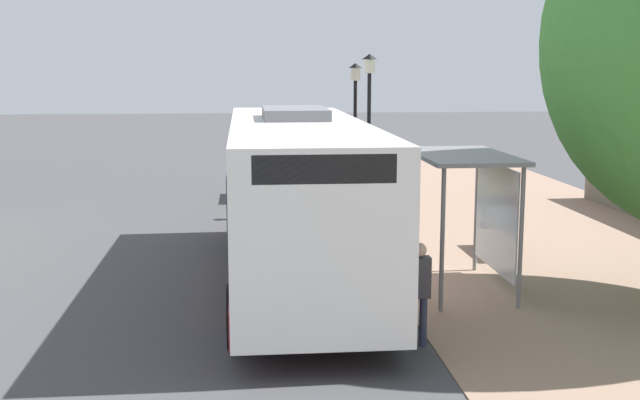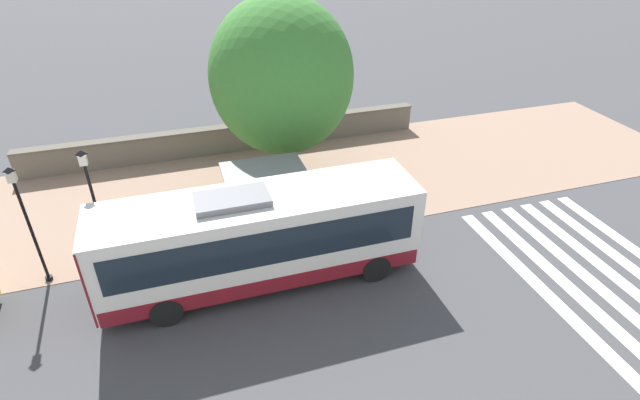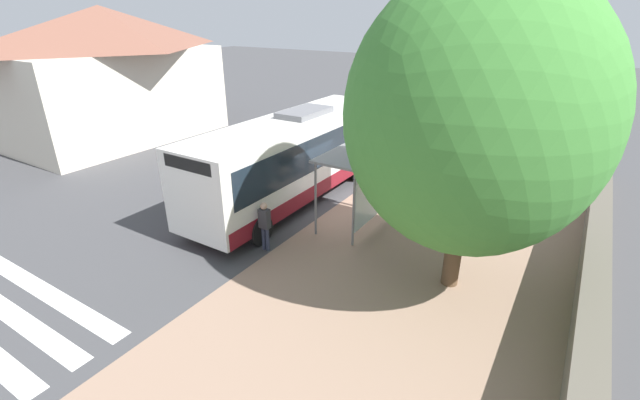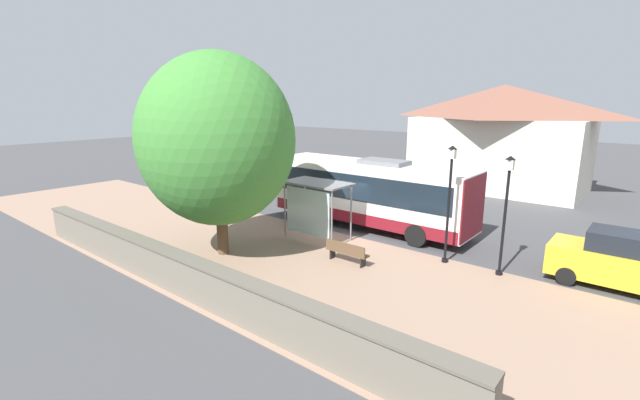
{
  "view_description": "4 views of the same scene",
  "coord_description": "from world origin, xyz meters",
  "px_view_note": "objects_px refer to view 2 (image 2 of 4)",
  "views": [
    {
      "loc": [
        2.89,
        15.08,
        4.31
      ],
      "look_at": [
        1.47,
        0.51,
        1.86
      ],
      "focal_mm": 45.0,
      "sensor_mm": 36.0,
      "label": 1
    },
    {
      "loc": [
        15.06,
        -2.64,
        11.39
      ],
      "look_at": [
        0.93,
        1.82,
        2.24
      ],
      "focal_mm": 28.0,
      "sensor_mm": 36.0,
      "label": 2
    },
    {
      "loc": [
        -7.55,
        12.45,
        7.0
      ],
      "look_at": [
        -0.67,
        1.52,
        1.26
      ],
      "focal_mm": 24.0,
      "sensor_mm": 36.0,
      "label": 3
    },
    {
      "loc": [
        -15.82,
        -11.73,
        6.3
      ],
      "look_at": [
        0.79,
        1.8,
        1.23
      ],
      "focal_mm": 24.0,
      "sensor_mm": 36.0,
      "label": 4
    }
  ],
  "objects_px": {
    "bench": "(189,206)",
    "street_lamp_near": "(95,202)",
    "bus": "(260,236)",
    "pedestrian": "(352,213)",
    "street_lamp_far": "(26,217)",
    "bus_shelter": "(262,176)",
    "shade_tree": "(282,76)"
  },
  "relations": [
    {
      "from": "bus_shelter",
      "to": "bench",
      "type": "xyz_separation_m",
      "value": [
        -1.49,
        -2.84,
        -1.72
      ]
    },
    {
      "from": "shade_tree",
      "to": "bench",
      "type": "bearing_deg",
      "value": -63.12
    },
    {
      "from": "street_lamp_far",
      "to": "pedestrian",
      "type": "bearing_deg",
      "value": 87.19
    },
    {
      "from": "bus",
      "to": "bench",
      "type": "bearing_deg",
      "value": -156.78
    },
    {
      "from": "street_lamp_near",
      "to": "street_lamp_far",
      "type": "relative_size",
      "value": 1.05
    },
    {
      "from": "pedestrian",
      "to": "shade_tree",
      "type": "height_order",
      "value": "shade_tree"
    },
    {
      "from": "bus_shelter",
      "to": "street_lamp_far",
      "type": "relative_size",
      "value": 0.69
    },
    {
      "from": "bus_shelter",
      "to": "bench",
      "type": "distance_m",
      "value": 3.64
    },
    {
      "from": "street_lamp_far",
      "to": "shade_tree",
      "type": "relative_size",
      "value": 0.54
    },
    {
      "from": "bus",
      "to": "pedestrian",
      "type": "distance_m",
      "value": 4.28
    },
    {
      "from": "bus_shelter",
      "to": "street_lamp_far",
      "type": "height_order",
      "value": "street_lamp_far"
    },
    {
      "from": "pedestrian",
      "to": "street_lamp_far",
      "type": "bearing_deg",
      "value": -92.81
    },
    {
      "from": "shade_tree",
      "to": "bus",
      "type": "bearing_deg",
      "value": -20.09
    },
    {
      "from": "bus",
      "to": "bus_shelter",
      "type": "distance_m",
      "value": 3.39
    },
    {
      "from": "street_lamp_near",
      "to": "shade_tree",
      "type": "distance_m",
      "value": 9.25
    },
    {
      "from": "bus",
      "to": "shade_tree",
      "type": "xyz_separation_m",
      "value": [
        -7.1,
        2.6,
        2.92
      ]
    },
    {
      "from": "shade_tree",
      "to": "pedestrian",
      "type": "bearing_deg",
      "value": 13.09
    },
    {
      "from": "bus_shelter",
      "to": "pedestrian",
      "type": "relative_size",
      "value": 1.85
    },
    {
      "from": "bench",
      "to": "street_lamp_near",
      "type": "xyz_separation_m",
      "value": [
        2.55,
        -2.95,
        2.25
      ]
    },
    {
      "from": "pedestrian",
      "to": "street_lamp_near",
      "type": "xyz_separation_m",
      "value": [
        -0.61,
        -8.87,
        1.77
      ]
    },
    {
      "from": "bus_shelter",
      "to": "pedestrian",
      "type": "bearing_deg",
      "value": 61.59
    },
    {
      "from": "bench",
      "to": "bus",
      "type": "bearing_deg",
      "value": 23.22
    },
    {
      "from": "bench",
      "to": "shade_tree",
      "type": "relative_size",
      "value": 0.23
    },
    {
      "from": "bench",
      "to": "street_lamp_near",
      "type": "distance_m",
      "value": 4.5
    },
    {
      "from": "bench",
      "to": "shade_tree",
      "type": "bearing_deg",
      "value": 116.88
    },
    {
      "from": "bus_shelter",
      "to": "bench",
      "type": "bearing_deg",
      "value": -117.65
    },
    {
      "from": "bench",
      "to": "shade_tree",
      "type": "xyz_separation_m",
      "value": [
        -2.35,
        4.64,
        4.24
      ]
    },
    {
      "from": "bus",
      "to": "street_lamp_far",
      "type": "xyz_separation_m",
      "value": [
        -2.14,
        -7.04,
        0.8
      ]
    },
    {
      "from": "bench",
      "to": "street_lamp_far",
      "type": "bearing_deg",
      "value": -62.4
    },
    {
      "from": "bus",
      "to": "street_lamp_far",
      "type": "height_order",
      "value": "street_lamp_far"
    },
    {
      "from": "bus",
      "to": "pedestrian",
      "type": "xyz_separation_m",
      "value": [
        -1.6,
        3.88,
        -0.84
      ]
    },
    {
      "from": "bus",
      "to": "street_lamp_far",
      "type": "relative_size",
      "value": 2.38
    }
  ]
}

